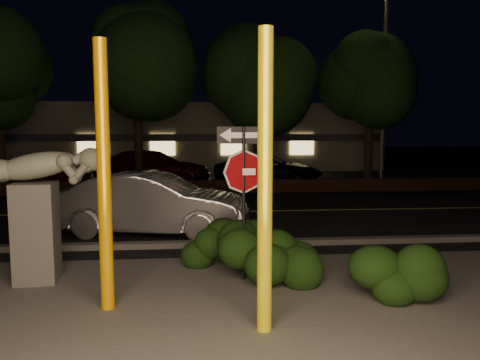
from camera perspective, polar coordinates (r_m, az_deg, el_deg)
name	(u,v)px	position (r m, az deg, el deg)	size (l,w,h in m)	color
ground	(199,198)	(16.98, -5.03, -2.19)	(90.00, 90.00, 0.00)	black
patio	(202,322)	(6.30, -4.66, -16.85)	(14.00, 6.00, 0.02)	#4C4944
road	(199,212)	(14.02, -4.98, -3.96)	(80.00, 8.00, 0.01)	black
lane_marking	(199,212)	(14.01, -4.98, -3.90)	(80.00, 0.12, 0.01)	#BCBD4B
curb	(200,244)	(9.99, -4.88, -7.79)	(80.00, 0.25, 0.12)	#4C4944
brick_wall	(199,187)	(18.23, -5.05, -0.81)	(40.00, 0.35, 0.50)	#4A2517
parking_lot	(198,178)	(23.92, -5.08, 0.27)	(40.00, 12.00, 0.01)	black
building	(198,136)	(31.79, -5.16, 5.34)	(22.00, 10.20, 4.00)	slate
tree_far_b	(136,42)	(20.46, -12.53, 16.14)	(5.20, 5.20, 8.41)	black
tree_far_c	(258,52)	(20.02, 2.23, 15.37)	(4.80, 4.80, 7.84)	black
tree_far_d	(371,61)	(21.66, 15.67, 13.80)	(4.40, 4.40, 7.42)	black
yellow_pole_left	(104,178)	(6.52, -16.25, 0.25)	(0.18, 0.18, 3.65)	#FFAD03
yellow_pole_right	(265,184)	(5.56, 3.06, -0.53)	(0.18, 0.18, 3.65)	yellow
signpost	(244,172)	(7.51, 0.45, 0.97)	(0.85, 0.08, 2.51)	black
sculpture	(37,200)	(8.15, -23.47, -2.29)	(2.04, 0.70, 2.18)	#4C4944
hedge_center	(234,241)	(8.32, -0.77, -7.48)	(1.94, 0.91, 1.01)	black
hedge_right	(270,252)	(7.61, 3.68, -8.77)	(1.56, 0.83, 1.02)	black
hedge_far_right	(388,268)	(7.25, 17.63, -10.22)	(1.33, 0.83, 0.92)	black
streetlight	(381,62)	(21.45, 16.80, 13.62)	(1.31, 0.60, 8.97)	#46464B
silver_sedan	(153,204)	(11.17, -10.60, -2.86)	(1.55, 4.45, 1.47)	#B7B7BC
parked_car_red	(44,173)	(21.00, -22.80, 0.83)	(1.61, 4.00, 1.36)	maroon
parked_car_darkred	(153,167)	(21.50, -10.53, 1.53)	(2.12, 5.22, 1.52)	#440C13
parked_car_dark	(269,169)	(21.20, 3.51, 1.32)	(2.22, 4.82, 1.34)	black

